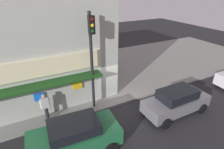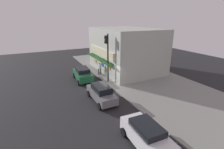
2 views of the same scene
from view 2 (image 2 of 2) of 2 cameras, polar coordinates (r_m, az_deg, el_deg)
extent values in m
plane|color=#232326|center=(19.98, -0.57, -4.50)|extent=(54.86, 54.86, 0.00)
cube|color=gray|center=(22.56, 11.49, -1.88)|extent=(36.57, 10.47, 0.14)
cube|color=#ADB2A8|center=(25.70, 4.73, 8.49)|extent=(10.78, 7.92, 6.34)
cube|color=beige|center=(23.90, -3.68, 7.63)|extent=(8.20, 0.16, 1.05)
cube|color=#194719|center=(23.96, -4.41, 5.48)|extent=(7.76, 0.90, 0.12)
cube|color=yellow|center=(26.60, -5.67, 4.57)|extent=(0.54, 0.08, 0.52)
cube|color=blue|center=(24.18, -3.40, 3.43)|extent=(0.57, 0.08, 0.48)
cube|color=yellow|center=(22.11, -1.05, 2.39)|extent=(0.60, 0.08, 0.47)
cylinder|color=black|center=(20.78, -1.40, 5.55)|extent=(0.18, 0.18, 5.98)
cube|color=black|center=(20.27, -2.10, 11.86)|extent=(0.32, 0.28, 0.95)
sphere|color=maroon|center=(20.17, -2.51, 12.67)|extent=(0.18, 0.18, 0.18)
sphere|color=yellow|center=(20.21, -2.50, 11.83)|extent=(0.18, 0.18, 0.18)
sphere|color=#0F4C19|center=(20.24, -2.49, 10.99)|extent=(0.18, 0.18, 0.18)
cylinder|color=gold|center=(20.66, 2.48, -2.33)|extent=(0.29, 0.29, 0.63)
sphere|color=gold|center=(20.52, 2.50, -1.30)|extent=(0.25, 0.25, 0.25)
cylinder|color=gold|center=(20.82, 2.21, -2.06)|extent=(0.12, 0.10, 0.10)
cylinder|color=gold|center=(20.49, 2.76, -2.43)|extent=(0.12, 0.10, 0.10)
cylinder|color=#2D2D2D|center=(23.19, 0.18, 0.34)|extent=(0.51, 0.51, 0.81)
cylinder|color=black|center=(24.03, -4.52, 0.99)|extent=(0.17, 0.17, 0.85)
cylinder|color=black|center=(24.16, -3.90, 1.11)|extent=(0.17, 0.17, 0.85)
cube|color=silver|center=(23.87, -4.25, 2.75)|extent=(0.43, 0.28, 0.64)
sphere|color=tan|center=(23.75, -4.28, 3.82)|extent=(0.22, 0.22, 0.22)
cylinder|color=silver|center=(23.69, -4.00, 2.55)|extent=(0.11, 0.11, 0.58)
cylinder|color=silver|center=(24.07, -4.50, 2.80)|extent=(0.11, 0.11, 0.58)
cylinder|color=brown|center=(21.78, 2.11, -1.44)|extent=(0.49, 0.49, 0.45)
sphere|color=#1E6628|center=(21.60, 2.13, -0.15)|extent=(0.70, 0.70, 0.70)
cube|color=#1E6038|center=(22.38, -10.00, -0.11)|extent=(4.36, 2.04, 0.87)
cube|color=black|center=(22.17, -10.10, 1.57)|extent=(2.39, 1.64, 0.51)
cylinder|color=black|center=(21.37, -6.65, -2.10)|extent=(0.65, 0.26, 0.64)
cylinder|color=black|center=(20.98, -11.36, -2.76)|extent=(0.65, 0.26, 0.64)
cylinder|color=black|center=(24.09, -8.70, 0.26)|extent=(0.65, 0.26, 0.64)
cylinder|color=black|center=(23.74, -12.90, -0.29)|extent=(0.65, 0.26, 0.64)
cube|color=silver|center=(11.54, 11.65, -19.99)|extent=(4.14, 1.88, 0.89)
cube|color=black|center=(11.14, 11.88, -17.34)|extent=(2.26, 1.53, 0.43)
cylinder|color=black|center=(13.12, 10.99, -16.97)|extent=(0.65, 0.25, 0.64)
cylinder|color=black|center=(12.38, 4.09, -19.11)|extent=(0.65, 0.25, 0.64)
cube|color=slate|center=(16.72, -3.65, -6.78)|extent=(4.31, 1.67, 0.75)
cube|color=black|center=(16.45, -3.70, -4.70)|extent=(2.33, 1.40, 0.57)
cylinder|color=black|center=(16.00, 1.30, -9.52)|extent=(0.64, 0.22, 0.64)
cylinder|color=black|center=(15.39, -4.26, -10.82)|extent=(0.64, 0.22, 0.64)
cylinder|color=black|center=(18.43, -3.09, -5.52)|extent=(0.64, 0.22, 0.64)
cylinder|color=black|center=(17.90, -7.99, -6.46)|extent=(0.64, 0.22, 0.64)
camera|label=1|loc=(21.74, -29.17, 14.84)|focal=28.74mm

